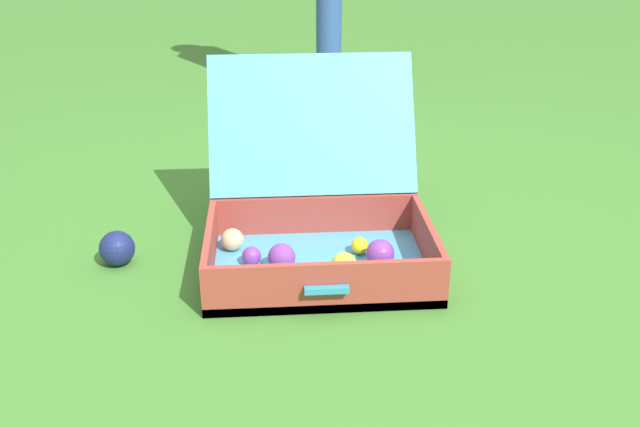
# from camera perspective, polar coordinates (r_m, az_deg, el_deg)

# --- Properties ---
(ground_plane) EXTENTS (16.00, 16.00, 0.00)m
(ground_plane) POSITION_cam_1_polar(r_m,az_deg,el_deg) (2.03, 0.76, -4.26)
(ground_plane) COLOR #3D7A2D
(open_suitcase) EXTENTS (0.61, 0.67, 0.52)m
(open_suitcase) POSITION_cam_1_polar(r_m,az_deg,el_deg) (2.02, -0.30, -0.56)
(open_suitcase) COLOR #4799C6
(open_suitcase) RESTS_ON ground
(stray_ball_on_grass) EXTENTS (0.10, 0.10, 0.10)m
(stray_ball_on_grass) POSITION_cam_1_polar(r_m,az_deg,el_deg) (2.10, -15.72, -2.66)
(stray_ball_on_grass) COLOR navy
(stray_ball_on_grass) RESTS_ON ground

